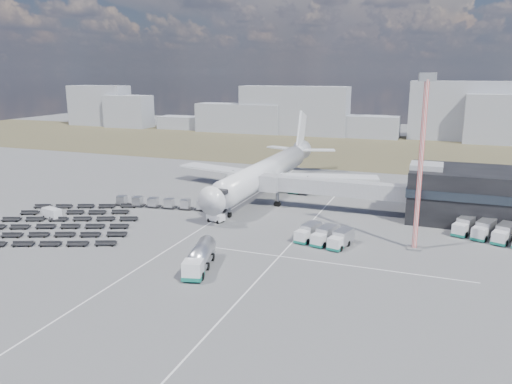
% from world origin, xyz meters
% --- Properties ---
extents(ground, '(420.00, 420.00, 0.00)m').
position_xyz_m(ground, '(0.00, 0.00, 0.00)').
color(ground, '#565659').
rests_on(ground, ground).
extents(grass_strip, '(420.00, 90.00, 0.01)m').
position_xyz_m(grass_strip, '(0.00, 110.00, 0.01)').
color(grass_strip, '#473F2A').
rests_on(grass_strip, ground).
extents(lane_markings, '(47.12, 110.00, 0.01)m').
position_xyz_m(lane_markings, '(9.77, 3.00, 0.01)').
color(lane_markings, silver).
rests_on(lane_markings, ground).
extents(terminal, '(30.40, 16.40, 11.00)m').
position_xyz_m(terminal, '(47.77, 23.96, 5.25)').
color(terminal, black).
rests_on(terminal, ground).
extents(jet_bridge, '(30.30, 3.80, 7.05)m').
position_xyz_m(jet_bridge, '(15.90, 20.42, 5.05)').
color(jet_bridge, '#939399').
rests_on(jet_bridge, ground).
extents(airliner, '(51.59, 64.53, 17.62)m').
position_xyz_m(airliner, '(0.00, 32.38, 5.29)').
color(airliner, silver).
rests_on(airliner, ground).
extents(skyline, '(297.02, 23.07, 25.50)m').
position_xyz_m(skyline, '(2.96, 146.38, 9.75)').
color(skyline, gray).
rests_on(skyline, ground).
extents(fuel_tanker, '(5.31, 11.20, 3.51)m').
position_xyz_m(fuel_tanker, '(6.66, -17.14, 1.75)').
color(fuel_tanker, silver).
rests_on(fuel_tanker, ground).
extents(pushback_tug, '(3.65, 2.62, 1.48)m').
position_xyz_m(pushback_tug, '(-1.27, 5.28, 0.74)').
color(pushback_tug, silver).
rests_on(pushback_tug, ground).
extents(utility_van, '(4.39, 2.80, 2.19)m').
position_xyz_m(utility_van, '(-32.16, -4.48, 1.09)').
color(utility_van, silver).
rests_on(utility_van, ground).
extents(catering_truck, '(3.29, 6.63, 2.93)m').
position_xyz_m(catering_truck, '(6.69, 34.87, 1.50)').
color(catering_truck, silver).
rests_on(catering_truck, ground).
extents(service_trucks_near, '(9.53, 8.03, 2.53)m').
position_xyz_m(service_trucks_near, '(21.11, 0.49, 1.37)').
color(service_trucks_near, silver).
rests_on(service_trucks_near, ground).
extents(service_trucks_far, '(13.74, 10.53, 2.70)m').
position_xyz_m(service_trucks_far, '(48.01, 12.73, 1.47)').
color(service_trucks_far, silver).
rests_on(service_trucks_far, ground).
extents(uld_row, '(24.91, 5.02, 1.93)m').
position_xyz_m(uld_row, '(-14.57, 10.46, 1.15)').
color(uld_row, black).
rests_on(uld_row, ground).
extents(baggage_dollies, '(32.78, 33.10, 0.82)m').
position_xyz_m(baggage_dollies, '(-27.64, -7.03, 0.41)').
color(baggage_dollies, black).
rests_on(baggage_dollies, ground).
extents(floodlight_mast, '(2.68, 2.17, 28.11)m').
position_xyz_m(floodlight_mast, '(35.57, 2.86, 14.09)').
color(floodlight_mast, red).
rests_on(floodlight_mast, ground).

